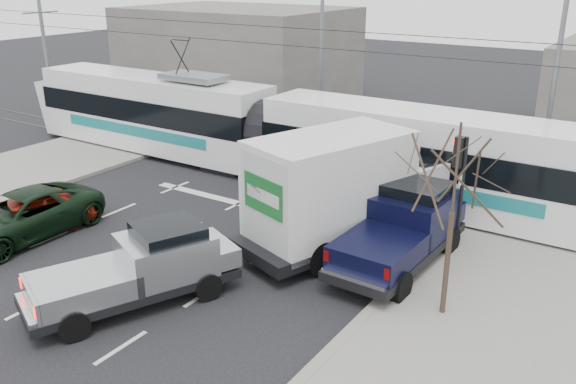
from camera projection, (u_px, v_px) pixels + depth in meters
The scene contains 14 objects.
ground at pixel (159, 278), 17.69m from camera, with size 120.00×120.00×0.00m, color black.
rails at pixel (329, 182), 25.53m from camera, with size 60.00×1.60×0.03m, color #33302D.
building_left at pixel (238, 53), 41.10m from camera, with size 14.00×10.00×6.00m, color slate.
bare_tree at pixel (456, 178), 14.42m from camera, with size 2.40×2.40×5.00m.
traffic_signal at pixel (460, 168), 18.50m from camera, with size 0.44×0.44×3.60m.
street_lamp_near at pixel (552, 62), 23.13m from camera, with size 2.38×0.25×9.00m.
street_lamp_far at pixel (318, 38), 30.61m from camera, with size 2.38×0.25×9.00m.
catenary at pixel (332, 91), 24.18m from camera, with size 60.00×0.20×7.00m.
tram at pixel (270, 132), 25.74m from camera, with size 26.67×2.74×5.44m.
silver_pickup at pixel (144, 266), 16.19m from camera, with size 4.00×5.89×2.04m.
box_truck at pixel (346, 191), 19.26m from camera, with size 4.84×7.92×3.74m.
navy_pickup at pixel (404, 228), 18.19m from camera, with size 2.37×5.70×2.37m.
green_car at pixel (21, 216), 20.13m from camera, with size 2.52×5.46×1.52m, color black.
red_car at pixel (31, 211), 20.66m from camera, with size 1.67×4.14×1.41m, color maroon.
Camera 1 is at (11.76, -11.09, 8.50)m, focal length 38.00 mm.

